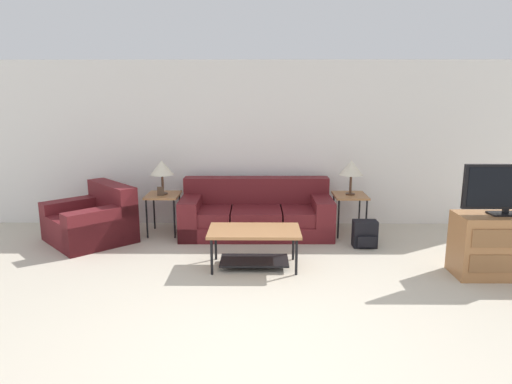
% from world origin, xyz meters
% --- Properties ---
extents(ground_plane, '(24.00, 24.00, 0.00)m').
position_xyz_m(ground_plane, '(0.00, 0.00, 0.00)').
color(ground_plane, beige).
extents(wall_back, '(8.66, 0.06, 2.60)m').
position_xyz_m(wall_back, '(0.00, 3.94, 1.30)').
color(wall_back, white).
rests_on(wall_back, ground_plane).
extents(couch, '(2.24, 0.95, 0.82)m').
position_xyz_m(couch, '(-0.03, 3.35, 0.29)').
color(couch, maroon).
rests_on(couch, ground_plane).
extents(armchair, '(1.48, 1.48, 0.80)m').
position_xyz_m(armchair, '(-2.39, 3.00, 0.28)').
color(armchair, maroon).
rests_on(armchair, ground_plane).
extents(coffee_table, '(1.11, 0.62, 0.48)m').
position_xyz_m(coffee_table, '(-0.05, 1.98, 0.35)').
color(coffee_table, '#A87042').
rests_on(coffee_table, ground_plane).
extents(side_table_left, '(0.48, 0.55, 0.61)m').
position_xyz_m(side_table_left, '(-1.43, 3.36, 0.54)').
color(side_table_left, '#A87042').
rests_on(side_table_left, ground_plane).
extents(side_table_right, '(0.48, 0.55, 0.61)m').
position_xyz_m(side_table_right, '(1.37, 3.36, 0.54)').
color(side_table_right, '#A87042').
rests_on(side_table_right, ground_plane).
extents(table_lamp_left, '(0.35, 0.35, 0.51)m').
position_xyz_m(table_lamp_left, '(-1.43, 3.36, 1.01)').
color(table_lamp_left, '#472D1E').
rests_on(table_lamp_left, side_table_left).
extents(table_lamp_right, '(0.35, 0.35, 0.51)m').
position_xyz_m(table_lamp_right, '(1.37, 3.36, 1.01)').
color(table_lamp_right, '#472D1E').
rests_on(table_lamp_right, side_table_right).
extents(tv_console, '(1.06, 0.50, 0.73)m').
position_xyz_m(tv_console, '(2.82, 1.73, 0.37)').
color(tv_console, '#A87042').
rests_on(tv_console, ground_plane).
extents(television, '(1.01, 0.20, 0.58)m').
position_xyz_m(television, '(2.82, 1.73, 1.04)').
color(television, black).
rests_on(television, tv_console).
extents(backpack, '(0.33, 0.28, 0.37)m').
position_xyz_m(backpack, '(1.48, 2.74, 0.18)').
color(backpack, black).
rests_on(backpack, ground_plane).
extents(picture_frame, '(0.10, 0.04, 0.13)m').
position_xyz_m(picture_frame, '(-1.45, 3.27, 0.67)').
color(picture_frame, '#4C3828').
rests_on(picture_frame, side_table_left).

